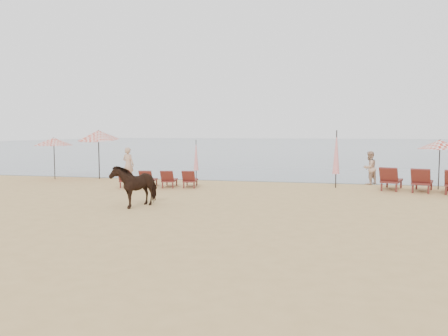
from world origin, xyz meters
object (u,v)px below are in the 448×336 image
(beachgoer_left, at_px, (128,164))
(umbrella_closed_right, at_px, (336,153))
(umbrella_open_left_a, at_px, (54,142))
(umbrella_closed_left, at_px, (196,155))
(lounger_cluster_right, at_px, (438,181))
(lounger_cluster_left, at_px, (159,179))
(beachgoer_right_a, at_px, (370,168))
(cow, at_px, (135,185))
(umbrella_open_right, at_px, (440,144))
(umbrella_open_left_b, at_px, (98,135))

(beachgoer_left, bearing_deg, umbrella_closed_right, -169.97)
(umbrella_open_left_a, xyz_separation_m, umbrella_closed_left, (7.55, 1.18, -0.71))
(lounger_cluster_right, height_order, umbrella_open_left_a, umbrella_open_left_a)
(umbrella_closed_left, bearing_deg, umbrella_open_left_a, -171.09)
(lounger_cluster_left, height_order, beachgoer_right_a, beachgoer_right_a)
(umbrella_closed_right, xyz_separation_m, cow, (-6.86, -6.53, -0.88))
(lounger_cluster_left, distance_m, cow, 5.07)
(umbrella_open_left_a, relative_size, umbrella_open_right, 1.02)
(umbrella_open_right, height_order, umbrella_closed_left, umbrella_open_right)
(umbrella_closed_right, bearing_deg, umbrella_open_right, 4.97)
(umbrella_open_right, bearing_deg, cow, -152.80)
(umbrella_open_left_b, bearing_deg, umbrella_closed_right, 11.13)
(lounger_cluster_right, distance_m, umbrella_open_left_a, 18.80)
(umbrella_open_right, bearing_deg, lounger_cluster_left, -175.29)
(lounger_cluster_left, xyz_separation_m, umbrella_open_left_b, (-4.43, 2.69, 1.98))
(lounger_cluster_right, bearing_deg, umbrella_open_left_a, -166.94)
(umbrella_open_right, xyz_separation_m, umbrella_closed_right, (-4.41, -0.38, -0.38))
(umbrella_open_right, bearing_deg, lounger_cluster_right, -108.52)
(lounger_cluster_right, bearing_deg, beachgoer_left, -167.92)
(lounger_cluster_left, relative_size, beachgoer_right_a, 2.28)
(lounger_cluster_left, distance_m, umbrella_open_left_a, 7.17)
(lounger_cluster_left, distance_m, umbrella_open_right, 12.59)
(cow, bearing_deg, umbrella_open_left_a, 158.25)
(umbrella_closed_left, height_order, beachgoer_left, umbrella_closed_left)
(lounger_cluster_right, height_order, cow, cow)
(lounger_cluster_right, height_order, umbrella_closed_right, umbrella_closed_right)
(umbrella_closed_left, distance_m, beachgoer_left, 3.51)
(umbrella_open_left_b, xyz_separation_m, umbrella_closed_left, (5.30, 0.51, -1.06))
(beachgoer_right_a, bearing_deg, umbrella_open_right, 110.96)
(umbrella_open_left_b, height_order, cow, umbrella_open_left_b)
(umbrella_closed_right, bearing_deg, lounger_cluster_right, -12.31)
(umbrella_closed_left, bearing_deg, lounger_cluster_left, -105.17)
(lounger_cluster_left, height_order, umbrella_closed_left, umbrella_closed_left)
(umbrella_open_left_a, height_order, umbrella_open_right, umbrella_open_left_a)
(cow, xyz_separation_m, beachgoer_left, (-3.46, 6.90, 0.15))
(umbrella_open_left_a, relative_size, umbrella_open_left_b, 0.82)
(umbrella_open_right, height_order, umbrella_closed_right, umbrella_closed_right)
(umbrella_open_right, distance_m, beachgoer_left, 14.77)
(umbrella_open_left_b, height_order, umbrella_open_right, umbrella_open_left_b)
(umbrella_closed_right, bearing_deg, umbrella_closed_left, 167.13)
(umbrella_open_left_b, relative_size, beachgoer_right_a, 1.70)
(cow, bearing_deg, beachgoer_left, 136.80)
(umbrella_open_right, xyz_separation_m, umbrella_closed_left, (-11.47, 1.23, -0.68))
(umbrella_open_right, xyz_separation_m, beachgoer_left, (-14.73, -0.01, -1.12))
(umbrella_closed_left, bearing_deg, cow, -88.55)
(umbrella_open_left_a, relative_size, beachgoer_right_a, 1.40)
(lounger_cluster_left, xyz_separation_m, cow, (1.07, -4.95, 0.34))
(umbrella_open_left_a, relative_size, umbrella_closed_right, 0.86)
(umbrella_open_left_b, distance_m, beachgoer_right_a, 14.08)
(cow, bearing_deg, lounger_cluster_right, 47.42)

